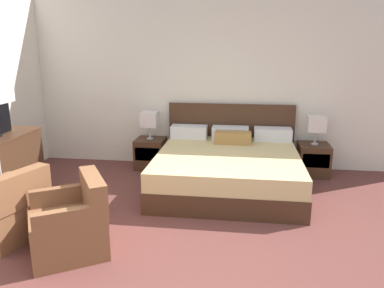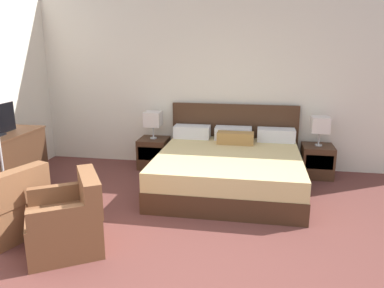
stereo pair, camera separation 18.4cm
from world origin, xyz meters
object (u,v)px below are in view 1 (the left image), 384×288
object	(u,v)px
bed	(228,167)
armchair_companion	(72,225)
nightstand_right	(313,159)
table_lamp_left	(150,120)
table_lamp_right	(316,124)
nightstand_left	(151,153)
armchair_by_window	(8,212)

from	to	relation	value
bed	armchair_companion	xyz separation A→B (m)	(-1.44, -1.97, -0.01)
nightstand_right	table_lamp_left	distance (m)	2.68
table_lamp_right	table_lamp_left	bearing A→B (deg)	180.00
nightstand_right	table_lamp_right	bearing A→B (deg)	90.00
nightstand_right	nightstand_left	bearing A→B (deg)	180.00
table_lamp_left	armchair_by_window	world-z (taller)	table_lamp_left
bed	armchair_by_window	bearing A→B (deg)	-141.32
bed	table_lamp_right	xyz separation A→B (m)	(1.31, 0.71, 0.53)
nightstand_left	nightstand_right	bearing A→B (deg)	0.00
nightstand_left	table_lamp_right	xyz separation A→B (m)	(2.62, 0.00, 0.57)
bed	nightstand_right	world-z (taller)	bed
nightstand_right	armchair_by_window	size ratio (longest dim) A/B	0.57
bed	armchair_companion	distance (m)	2.44
bed	armchair_by_window	size ratio (longest dim) A/B	2.39
table_lamp_left	nightstand_right	bearing A→B (deg)	-0.03
nightstand_left	nightstand_right	distance (m)	2.62
nightstand_right	table_lamp_right	xyz separation A→B (m)	(0.00, 0.00, 0.57)
nightstand_right	armchair_by_window	bearing A→B (deg)	-144.78
table_lamp_left	armchair_companion	world-z (taller)	table_lamp_left
nightstand_left	table_lamp_left	xyz separation A→B (m)	(0.00, 0.00, 0.57)
armchair_by_window	armchair_companion	size ratio (longest dim) A/B	0.92
nightstand_right	armchair_companion	world-z (taller)	armchair_companion
armchair_companion	nightstand_right	bearing A→B (deg)	44.34
armchair_by_window	armchair_companion	xyz separation A→B (m)	(0.80, -0.18, 0.00)
table_lamp_left	armchair_by_window	xyz separation A→B (m)	(-0.92, -2.50, -0.53)
armchair_by_window	nightstand_right	bearing A→B (deg)	35.22
table_lamp_right	armchair_by_window	distance (m)	4.37
nightstand_right	armchair_by_window	distance (m)	4.34
bed	table_lamp_left	size ratio (longest dim) A/B	4.61
nightstand_left	nightstand_right	size ratio (longest dim) A/B	1.00
armchair_by_window	armchair_companion	bearing A→B (deg)	-12.93
nightstand_right	table_lamp_left	size ratio (longest dim) A/B	1.09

